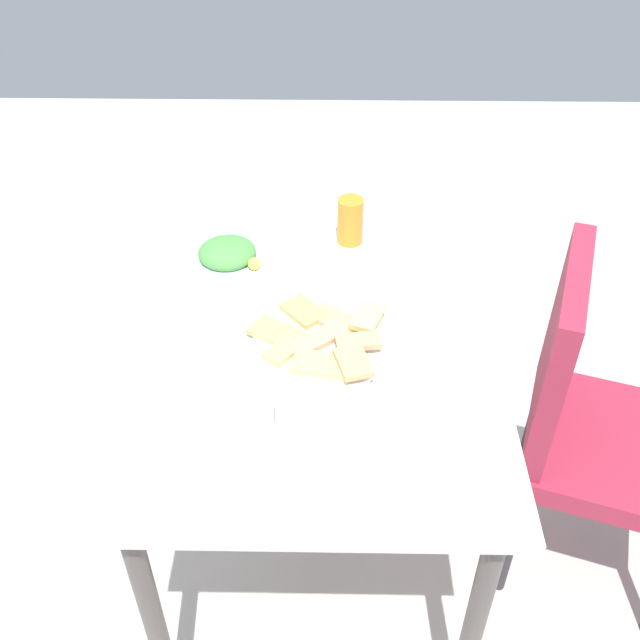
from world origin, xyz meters
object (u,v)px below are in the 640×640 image
Objects in this scene: salad_plate_greens at (228,255)px; fork at (426,454)px; dining_table at (318,353)px; pide_platter at (324,340)px; paper_napkin at (435,456)px; soda_can at (350,221)px; drinking_glass at (254,412)px; dining_chair at (589,414)px; spoon at (445,455)px.

salad_plate_greens reaches higher than fork.
dining_table is 3.51× the size of pide_platter.
pide_platter is 0.37m from paper_napkin.
salad_plate_greens is at bearing -135.51° from dining_table.
dining_table is at bearing -168.54° from pide_platter.
soda_can reaches higher than drinking_glass.
soda_can is at bearing 107.54° from salad_plate_greens.
pide_platter reaches higher than dining_table.
dining_table is at bearing 44.49° from salad_plate_greens.
dining_table is 5.74× the size of fork.
dining_chair is 0.75m from soda_can.
fork is at bearing 31.87° from pide_platter.
drinking_glass is at bearing -69.00° from dining_chair.
drinking_glass reaches higher than paper_napkin.
fork is at bearing 35.26° from salad_plate_greens.
drinking_glass is (0.33, -0.11, 0.15)m from dining_table.
dining_chair is 0.96m from salad_plate_greens.
soda_can is 0.68m from drinking_glass.
spoon reaches higher than paper_napkin.
dining_table is 4.76× the size of salad_plate_greens.
drinking_glass is (0.26, -0.13, 0.05)m from pide_platter.
dining_chair is 0.60m from spoon.
fork is at bearing -63.58° from spoon.
dining_chair is 5.02× the size of spoon.
salad_plate_greens is at bearing -141.58° from pide_platter.
pide_platter is 1.63× the size of fork.
pide_platter is 0.29m from drinking_glass.
fork is (0.38, 0.21, 0.10)m from dining_table.
salad_plate_greens is at bearing -116.13° from spoon.
soda_can reaches higher than pide_platter.
paper_napkin is 0.75× the size of fork.
drinking_glass reaches higher than spoon.
dining_chair is at bearing 128.65° from paper_napkin.
dining_table is 0.37m from soda_can.
paper_napkin is 0.02m from spoon.
paper_napkin is (0.05, 0.34, -0.06)m from drinking_glass.
paper_napkin is at bearing 36.37° from salad_plate_greens.
soda_can reaches higher than paper_napkin.
paper_napkin is 0.81× the size of spoon.
soda_can reaches higher than spoon.
pide_platter is 2.17× the size of paper_napkin.
spoon is at bearing 37.45° from salad_plate_greens.
drinking_glass is at bearing -16.05° from soda_can.
dining_table is 6.20× the size of spoon.
salad_plate_greens is at bearing -106.76° from dining_chair.
dining_table is at bearing -121.16° from spoon.
fork is (0.71, 0.13, -0.06)m from soda_can.
fork is at bearing 10.37° from soda_can.
soda_can is (-0.33, 0.08, 0.15)m from dining_table.
soda_can is at bearing -121.95° from dining_chair.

